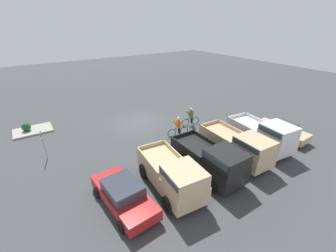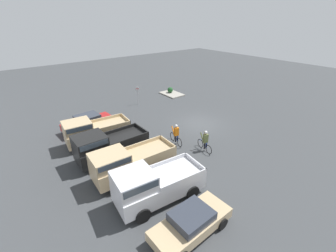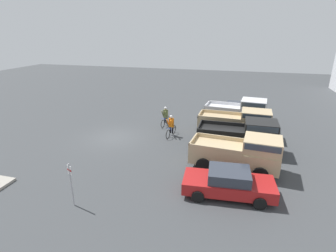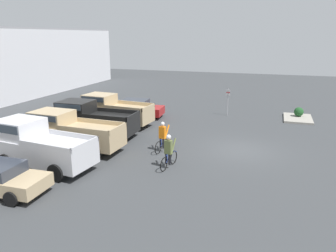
% 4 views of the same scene
% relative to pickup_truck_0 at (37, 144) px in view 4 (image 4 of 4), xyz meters
% --- Properties ---
extents(ground_plane, '(80.00, 80.00, 0.00)m').
position_rel_pickup_truck_0_xyz_m(ground_plane, '(5.67, -9.40, -1.21)').
color(ground_plane, '#383A3D').
extents(pickup_truck_0, '(2.67, 5.28, 2.36)m').
position_rel_pickup_truck_0_xyz_m(pickup_truck_0, '(0.00, 0.00, 0.00)').
color(pickup_truck_0, silver).
rests_on(pickup_truck_0, ground_plane).
extents(pickup_truck_1, '(2.34, 5.53, 2.19)m').
position_rel_pickup_truck_0_xyz_m(pickup_truck_1, '(2.77, -0.02, -0.06)').
color(pickup_truck_1, tan).
rests_on(pickup_truck_1, ground_plane).
extents(pickup_truck_2, '(2.25, 5.20, 2.26)m').
position_rel_pickup_truck_0_xyz_m(pickup_truck_2, '(5.56, 0.23, -0.05)').
color(pickup_truck_2, black).
rests_on(pickup_truck_2, ground_plane).
extents(pickup_truck_3, '(2.54, 5.24, 2.21)m').
position_rel_pickup_truck_0_xyz_m(pickup_truck_3, '(8.39, 0.16, -0.05)').
color(pickup_truck_3, tan).
rests_on(pickup_truck_3, ground_plane).
extents(sedan_1, '(2.23, 4.63, 1.42)m').
position_rel_pickup_truck_0_xyz_m(sedan_1, '(11.16, -0.39, -0.51)').
color(sedan_1, maroon).
rests_on(sedan_1, ground_plane).
extents(cyclist_0, '(1.87, 0.53, 1.75)m').
position_rel_pickup_truck_0_xyz_m(cyclist_0, '(4.17, -5.16, -0.37)').
color(cyclist_0, black).
rests_on(cyclist_0, ground_plane).
extents(cyclist_1, '(1.78, 0.52, 1.75)m').
position_rel_pickup_truck_0_xyz_m(cyclist_1, '(1.95, -6.24, -0.35)').
color(cyclist_1, black).
rests_on(cyclist_1, ground_plane).
extents(fire_lane_sign, '(0.14, 0.28, 2.24)m').
position_rel_pickup_truck_0_xyz_m(fire_lane_sign, '(13.96, -7.42, 0.14)').
color(fire_lane_sign, '#9E9EA3').
rests_on(fire_lane_sign, ground_plane).
extents(curb_island, '(3.07, 2.11, 0.15)m').
position_rel_pickup_truck_0_xyz_m(curb_island, '(14.37, -12.92, -1.14)').
color(curb_island, gray).
rests_on(curb_island, ground_plane).
extents(shrub, '(0.73, 0.73, 0.73)m').
position_rel_pickup_truck_0_xyz_m(shrub, '(14.79, -12.98, -0.70)').
color(shrub, '#1E4C23').
rests_on(shrub, curb_island).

